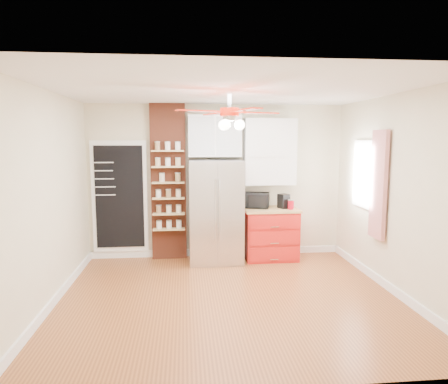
{
  "coord_description": "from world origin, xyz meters",
  "views": [
    {
      "loc": [
        -0.57,
        -5.05,
        2.08
      ],
      "look_at": [
        0.02,
        0.9,
        1.3
      ],
      "focal_mm": 32.0,
      "sensor_mm": 36.0,
      "label": 1
    }
  ],
  "objects": [
    {
      "name": "wall_left",
      "position": [
        -2.25,
        0.0,
        1.35
      ],
      "size": [
        0.02,
        4.0,
        2.7
      ],
      "primitive_type": "cube",
      "color": "beige",
      "rests_on": "floor"
    },
    {
      "name": "upper_glass_cabinet",
      "position": [
        -0.05,
        1.82,
        2.15
      ],
      "size": [
        0.9,
        0.35,
        0.7
      ],
      "primitive_type": "cube",
      "color": "white",
      "rests_on": "wall_back"
    },
    {
      "name": "ceiling",
      "position": [
        0.0,
        0.0,
        2.7
      ],
      "size": [
        4.5,
        4.5,
        0.0
      ],
      "primitive_type": "plane",
      "color": "white",
      "rests_on": "wall_back"
    },
    {
      "name": "window",
      "position": [
        2.23,
        0.9,
        1.55
      ],
      "size": [
        0.04,
        0.75,
        1.05
      ],
      "primitive_type": "cube",
      "color": "white",
      "rests_on": "wall_right"
    },
    {
      "name": "wall_right",
      "position": [
        2.25,
        0.0,
        1.35
      ],
      "size": [
        0.02,
        4.0,
        2.7
      ],
      "primitive_type": "cube",
      "color": "beige",
      "rests_on": "floor"
    },
    {
      "name": "upper_shelf_unit",
      "position": [
        0.92,
        1.85,
        1.88
      ],
      "size": [
        0.9,
        0.3,
        1.15
      ],
      "primitive_type": "cube",
      "color": "white",
      "rests_on": "wall_back"
    },
    {
      "name": "red_cabinet",
      "position": [
        0.92,
        1.68,
        0.45
      ],
      "size": [
        0.94,
        0.64,
        0.9
      ],
      "color": "red",
      "rests_on": "floor"
    },
    {
      "name": "wall_back",
      "position": [
        0.0,
        2.0,
        1.35
      ],
      "size": [
        4.5,
        0.02,
        2.7
      ],
      "primitive_type": "cube",
      "color": "beige",
      "rests_on": "floor"
    },
    {
      "name": "wall_front",
      "position": [
        0.0,
        -2.0,
        1.35
      ],
      "size": [
        4.5,
        0.02,
        2.7
      ],
      "primitive_type": "cube",
      "color": "beige",
      "rests_on": "floor"
    },
    {
      "name": "fridge",
      "position": [
        -0.05,
        1.63,
        0.88
      ],
      "size": [
        0.9,
        0.7,
        1.75
      ],
      "primitive_type": "cube",
      "color": "silver",
      "rests_on": "floor"
    },
    {
      "name": "floor",
      "position": [
        0.0,
        0.0,
        0.0
      ],
      "size": [
        4.5,
        4.5,
        0.0
      ],
      "primitive_type": "plane",
      "color": "brown",
      "rests_on": "ground"
    },
    {
      "name": "canister_left",
      "position": [
        1.23,
        1.55,
        0.98
      ],
      "size": [
        0.12,
        0.12,
        0.16
      ],
      "primitive_type": "cylinder",
      "rotation": [
        0.0,
        0.0,
        -0.35
      ],
      "color": "#AE0919",
      "rests_on": "red_cabinet"
    },
    {
      "name": "pantry_jar_oats",
      "position": [
        -0.96,
        1.8,
        1.44
      ],
      "size": [
        0.12,
        0.12,
        0.14
      ],
      "primitive_type": "cylinder",
      "rotation": [
        0.0,
        0.0,
        0.26
      ],
      "color": "#C9B299",
      "rests_on": "brick_pillar"
    },
    {
      "name": "ceiling_fan",
      "position": [
        0.0,
        0.0,
        2.42
      ],
      "size": [
        1.4,
        1.4,
        0.44
      ],
      "color": "silver",
      "rests_on": "ceiling"
    },
    {
      "name": "pantry_jar_beans",
      "position": [
        -0.69,
        1.76,
        1.44
      ],
      "size": [
        0.11,
        0.11,
        0.14
      ],
      "primitive_type": "cylinder",
      "rotation": [
        0.0,
        0.0,
        0.19
      ],
      "color": "olive",
      "rests_on": "brick_pillar"
    },
    {
      "name": "chalkboard",
      "position": [
        -1.7,
        1.96,
        1.1
      ],
      "size": [
        0.95,
        0.05,
        1.95
      ],
      "color": "white",
      "rests_on": "wall_back"
    },
    {
      "name": "canister_right",
      "position": [
        1.29,
        1.71,
        0.96
      ],
      "size": [
        0.09,
        0.09,
        0.13
      ],
      "primitive_type": "cylinder",
      "rotation": [
        0.0,
        0.0,
        0.01
      ],
      "color": "#A1081C",
      "rests_on": "red_cabinet"
    },
    {
      "name": "toaster_oven",
      "position": [
        0.66,
        1.78,
        1.03
      ],
      "size": [
        0.55,
        0.44,
        0.26
      ],
      "primitive_type": "imported",
      "rotation": [
        0.0,
        0.0,
        -0.27
      ],
      "color": "black",
      "rests_on": "red_cabinet"
    },
    {
      "name": "curtain",
      "position": [
        2.18,
        0.35,
        1.45
      ],
      "size": [
        0.06,
        0.4,
        1.55
      ],
      "primitive_type": "cube",
      "color": "red",
      "rests_on": "wall_right"
    },
    {
      "name": "coffee_maker",
      "position": [
        1.14,
        1.68,
        1.02
      ],
      "size": [
        0.21,
        0.22,
        0.25
      ],
      "primitive_type": "cube",
      "rotation": [
        0.0,
        0.0,
        0.39
      ],
      "color": "black",
      "rests_on": "red_cabinet"
    },
    {
      "name": "brick_pillar",
      "position": [
        -0.85,
        1.92,
        1.35
      ],
      "size": [
        0.6,
        0.16,
        2.7
      ],
      "primitive_type": "cube",
      "color": "brown",
      "rests_on": "floor"
    }
  ]
}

